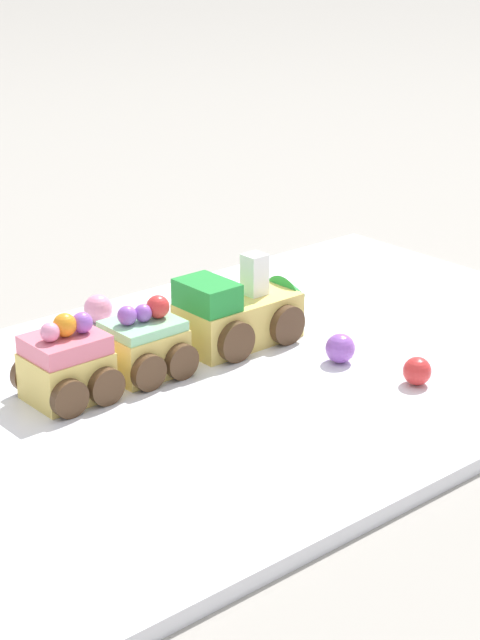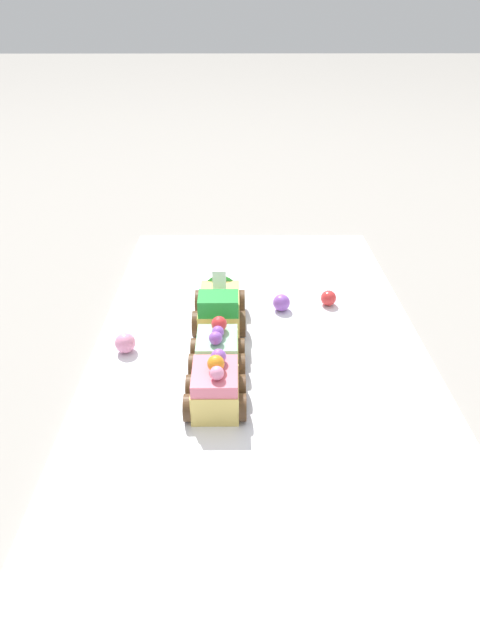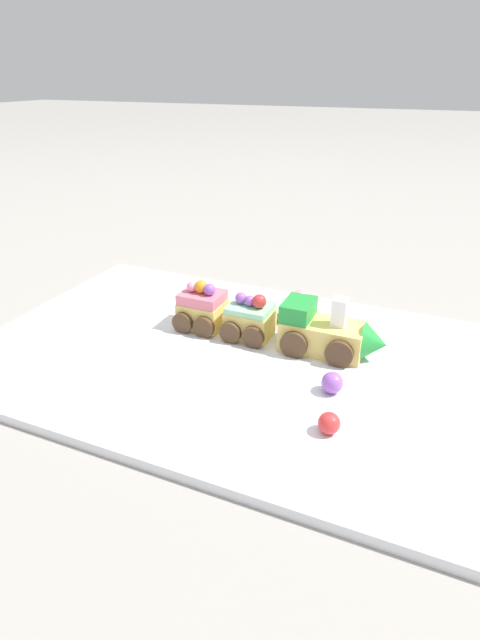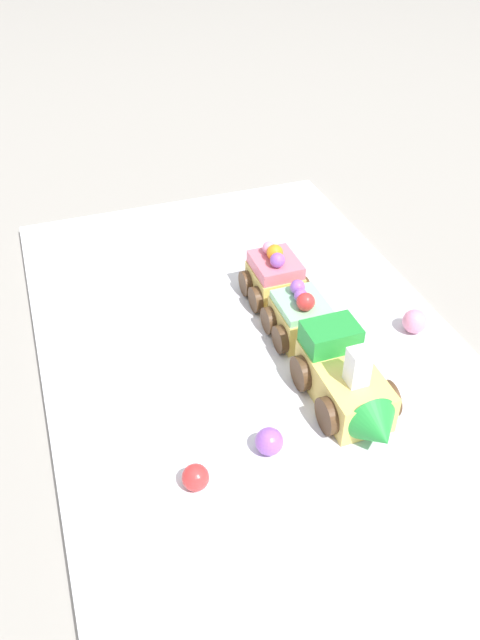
{
  "view_description": "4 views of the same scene",
  "coord_description": "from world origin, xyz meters",
  "px_view_note": "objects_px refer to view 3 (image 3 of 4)",
  "views": [
    {
      "loc": [
        -0.5,
        -0.6,
        0.37
      ],
      "look_at": [
        0.01,
        -0.01,
        0.06
      ],
      "focal_mm": 60.0,
      "sensor_mm": 36.0,
      "label": 1
    },
    {
      "loc": [
        -0.53,
        0.03,
        0.39
      ],
      "look_at": [
        -0.04,
        0.03,
        0.08
      ],
      "focal_mm": 28.0,
      "sensor_mm": 36.0,
      "label": 2
    },
    {
      "loc": [
        0.19,
        -0.51,
        0.34
      ],
      "look_at": [
        -0.03,
        -0.01,
        0.07
      ],
      "focal_mm": 28.0,
      "sensor_mm": 36.0,
      "label": 3
    },
    {
      "loc": [
        0.42,
        -0.18,
        0.44
      ],
      "look_at": [
        -0.02,
        -0.02,
        0.06
      ],
      "focal_mm": 35.0,
      "sensor_mm": 36.0,
      "label": 4
    }
  ],
  "objects_px": {
    "cake_car_strawberry": "(203,309)",
    "cake_train_locomotive": "(329,334)",
    "gumball_red": "(329,423)",
    "gumball_pink": "(300,298)",
    "gumball_purple": "(332,383)",
    "cake_car_mint": "(250,320)"
  },
  "relations": [
    {
      "from": "cake_train_locomotive",
      "to": "gumball_pink",
      "type": "bearing_deg",
      "value": 122.17
    },
    {
      "from": "cake_car_mint",
      "to": "gumball_pink",
      "type": "relative_size",
      "value": 2.53
    },
    {
      "from": "cake_car_mint",
      "to": "gumball_red",
      "type": "xyz_separation_m",
      "value": [
        0.15,
        -0.16,
        -0.01
      ]
    },
    {
      "from": "cake_train_locomotive",
      "to": "gumball_purple",
      "type": "height_order",
      "value": "cake_train_locomotive"
    },
    {
      "from": "cake_train_locomotive",
      "to": "cake_car_mint",
      "type": "distance_m",
      "value": 0.11
    },
    {
      "from": "cake_train_locomotive",
      "to": "gumball_red",
      "type": "height_order",
      "value": "cake_train_locomotive"
    },
    {
      "from": "cake_car_mint",
      "to": "gumball_pink",
      "type": "distance_m",
      "value": 0.12
    },
    {
      "from": "gumball_red",
      "to": "gumball_pink",
      "type": "height_order",
      "value": "gumball_pink"
    },
    {
      "from": "gumball_red",
      "to": "gumball_pink",
      "type": "distance_m",
      "value": 0.3
    },
    {
      "from": "cake_car_mint",
      "to": "gumball_pink",
      "type": "bearing_deg",
      "value": 73.68
    },
    {
      "from": "gumball_purple",
      "to": "gumball_red",
      "type": "distance_m",
      "value": 0.07
    },
    {
      "from": "cake_car_mint",
      "to": "gumball_purple",
      "type": "height_order",
      "value": "cake_car_mint"
    },
    {
      "from": "gumball_pink",
      "to": "cake_train_locomotive",
      "type": "bearing_deg",
      "value": -57.78
    },
    {
      "from": "cake_train_locomotive",
      "to": "cake_car_strawberry",
      "type": "relative_size",
      "value": 1.9
    },
    {
      "from": "cake_train_locomotive",
      "to": "gumball_pink",
      "type": "xyz_separation_m",
      "value": [
        -0.07,
        0.12,
        -0.01
      ]
    },
    {
      "from": "cake_car_mint",
      "to": "gumball_purple",
      "type": "xyz_separation_m",
      "value": [
        0.14,
        -0.09,
        -0.01
      ]
    },
    {
      "from": "cake_train_locomotive",
      "to": "cake_car_strawberry",
      "type": "height_order",
      "value": "cake_train_locomotive"
    },
    {
      "from": "cake_car_mint",
      "to": "gumball_pink",
      "type": "xyz_separation_m",
      "value": [
        0.03,
        0.12,
        -0.01
      ]
    },
    {
      "from": "cake_car_strawberry",
      "to": "cake_train_locomotive",
      "type": "bearing_deg",
      "value": 0.06
    },
    {
      "from": "cake_train_locomotive",
      "to": "cake_car_strawberry",
      "type": "xyz_separation_m",
      "value": [
        -0.18,
        -0.0,
        0.0
      ]
    },
    {
      "from": "cake_car_strawberry",
      "to": "gumball_purple",
      "type": "distance_m",
      "value": 0.23
    },
    {
      "from": "cake_train_locomotive",
      "to": "cake_car_strawberry",
      "type": "distance_m",
      "value": 0.18
    }
  ]
}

